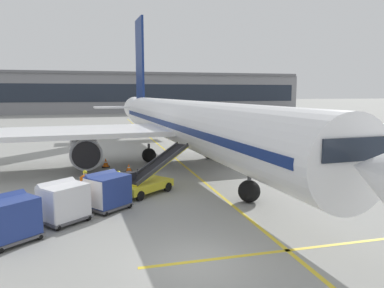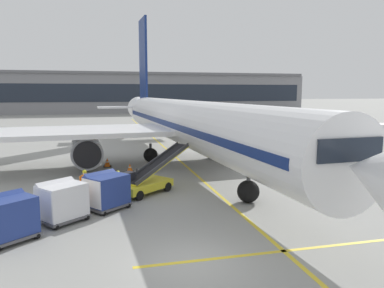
{
  "view_description": "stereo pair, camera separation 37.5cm",
  "coord_description": "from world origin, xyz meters",
  "px_view_note": "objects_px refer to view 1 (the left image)",
  "views": [
    {
      "loc": [
        -3.27,
        -11.87,
        5.94
      ],
      "look_at": [
        2.54,
        10.34,
        2.73
      ],
      "focal_mm": 34.44,
      "sensor_mm": 36.0,
      "label": 1
    },
    {
      "loc": [
        -2.9,
        -11.96,
        5.94
      ],
      "look_at": [
        2.54,
        10.34,
        2.73
      ],
      "focal_mm": 34.44,
      "sensor_mm": 36.0,
      "label": 2
    }
  ],
  "objects_px": {
    "baggage_cart_lead": "(107,190)",
    "ground_crew_wingwalker": "(79,197)",
    "parked_airplane": "(183,123)",
    "ground_crew_by_carts": "(111,182)",
    "safety_cone_engine_keepout": "(129,168)",
    "belt_loader": "(148,179)",
    "baggage_cart_third": "(9,218)",
    "safety_cone_wingtip": "(106,163)",
    "ground_crew_marshaller": "(85,184)",
    "ground_crew_by_loader": "(119,184)",
    "baggage_cart_second": "(63,201)"
  },
  "relations": [
    {
      "from": "parked_airplane",
      "to": "safety_cone_engine_keepout",
      "type": "height_order",
      "value": "parked_airplane"
    },
    {
      "from": "ground_crew_by_loader",
      "to": "safety_cone_wingtip",
      "type": "relative_size",
      "value": 2.44
    },
    {
      "from": "belt_loader",
      "to": "ground_crew_marshaller",
      "type": "relative_size",
      "value": 2.87
    },
    {
      "from": "parked_airplane",
      "to": "ground_crew_wingwalker",
      "type": "relative_size",
      "value": 27.2
    },
    {
      "from": "baggage_cart_third",
      "to": "ground_crew_marshaller",
      "type": "bearing_deg",
      "value": 61.04
    },
    {
      "from": "ground_crew_by_carts",
      "to": "safety_cone_engine_keepout",
      "type": "distance_m",
      "value": 7.26
    },
    {
      "from": "parked_airplane",
      "to": "ground_crew_wingwalker",
      "type": "height_order",
      "value": "parked_airplane"
    },
    {
      "from": "ground_crew_by_carts",
      "to": "safety_cone_wingtip",
      "type": "bearing_deg",
      "value": 90.2
    },
    {
      "from": "belt_loader",
      "to": "baggage_cart_second",
      "type": "bearing_deg",
      "value": -137.72
    },
    {
      "from": "baggage_cart_second",
      "to": "ground_crew_by_loader",
      "type": "distance_m",
      "value": 3.71
    },
    {
      "from": "parked_airplane",
      "to": "safety_cone_engine_keepout",
      "type": "bearing_deg",
      "value": -150.42
    },
    {
      "from": "baggage_cart_lead",
      "to": "baggage_cart_third",
      "type": "relative_size",
      "value": 1.0
    },
    {
      "from": "baggage_cart_lead",
      "to": "ground_crew_wingwalker",
      "type": "xyz_separation_m",
      "value": [
        -1.34,
        -0.8,
        -0.0
      ]
    },
    {
      "from": "baggage_cart_third",
      "to": "ground_crew_by_loader",
      "type": "relative_size",
      "value": 1.51
    },
    {
      "from": "ground_crew_by_carts",
      "to": "baggage_cart_third",
      "type": "bearing_deg",
      "value": -129.57
    },
    {
      "from": "parked_airplane",
      "to": "ground_crew_by_carts",
      "type": "xyz_separation_m",
      "value": [
        -6.48,
        -9.81,
        -2.41
      ]
    },
    {
      "from": "ground_crew_by_carts",
      "to": "safety_cone_wingtip",
      "type": "height_order",
      "value": "ground_crew_by_carts"
    },
    {
      "from": "ground_crew_by_carts",
      "to": "ground_crew_marshaller",
      "type": "bearing_deg",
      "value": 178.58
    },
    {
      "from": "ground_crew_by_loader",
      "to": "ground_crew_marshaller",
      "type": "bearing_deg",
      "value": 160.69
    },
    {
      "from": "ground_crew_marshaller",
      "to": "ground_crew_wingwalker",
      "type": "relative_size",
      "value": 1.0
    },
    {
      "from": "ground_crew_wingwalker",
      "to": "parked_airplane",
      "type": "bearing_deg",
      "value": 56.92
    },
    {
      "from": "baggage_cart_third",
      "to": "ground_crew_wingwalker",
      "type": "xyz_separation_m",
      "value": [
        2.57,
        2.47,
        -0.0
      ]
    },
    {
      "from": "baggage_cart_third",
      "to": "safety_cone_wingtip",
      "type": "distance_m",
      "value": 14.98
    },
    {
      "from": "baggage_cart_second",
      "to": "baggage_cart_third",
      "type": "xyz_separation_m",
      "value": [
        -1.88,
        -1.85,
        0.0
      ]
    },
    {
      "from": "parked_airplane",
      "to": "safety_cone_engine_keepout",
      "type": "distance_m",
      "value": 6.41
    },
    {
      "from": "baggage_cart_third",
      "to": "ground_crew_marshaller",
      "type": "relative_size",
      "value": 1.51
    },
    {
      "from": "parked_airplane",
      "to": "ground_crew_wingwalker",
      "type": "xyz_separation_m",
      "value": [
        -8.05,
        -12.35,
        -2.41
      ]
    },
    {
      "from": "safety_cone_engine_keepout",
      "to": "safety_cone_wingtip",
      "type": "distance_m",
      "value": 2.86
    },
    {
      "from": "safety_cone_wingtip",
      "to": "safety_cone_engine_keepout",
      "type": "bearing_deg",
      "value": -55.14
    },
    {
      "from": "baggage_cart_third",
      "to": "ground_crew_by_loader",
      "type": "xyz_separation_m",
      "value": [
        4.56,
        4.42,
        -0.0
      ]
    },
    {
      "from": "belt_loader",
      "to": "ground_crew_wingwalker",
      "type": "bearing_deg",
      "value": -137.66
    },
    {
      "from": "parked_airplane",
      "to": "baggage_cart_lead",
      "type": "height_order",
      "value": "parked_airplane"
    },
    {
      "from": "ground_crew_marshaller",
      "to": "ground_crew_wingwalker",
      "type": "xyz_separation_m",
      "value": [
        -0.22,
        -2.58,
        0.0
      ]
    },
    {
      "from": "ground_crew_by_loader",
      "to": "ground_crew_by_carts",
      "type": "height_order",
      "value": "same"
    },
    {
      "from": "ground_crew_by_loader",
      "to": "ground_crew_by_carts",
      "type": "xyz_separation_m",
      "value": [
        -0.42,
        0.59,
        0.0
      ]
    },
    {
      "from": "belt_loader",
      "to": "ground_crew_wingwalker",
      "type": "relative_size",
      "value": 2.87
    },
    {
      "from": "baggage_cart_lead",
      "to": "ground_crew_by_carts",
      "type": "xyz_separation_m",
      "value": [
        0.23,
        1.74,
        -0.0
      ]
    },
    {
      "from": "safety_cone_wingtip",
      "to": "baggage_cart_second",
      "type": "bearing_deg",
      "value": -100.05
    },
    {
      "from": "baggage_cart_second",
      "to": "ground_crew_marshaller",
      "type": "xyz_separation_m",
      "value": [
        0.91,
        3.19,
        -0.0
      ]
    },
    {
      "from": "parked_airplane",
      "to": "baggage_cart_third",
      "type": "relative_size",
      "value": 18.05
    },
    {
      "from": "belt_loader",
      "to": "baggage_cart_lead",
      "type": "bearing_deg",
      "value": -132.75
    },
    {
      "from": "safety_cone_engine_keepout",
      "to": "safety_cone_wingtip",
      "type": "xyz_separation_m",
      "value": [
        -1.63,
        2.35,
        0.04
      ]
    },
    {
      "from": "baggage_cart_lead",
      "to": "ground_crew_wingwalker",
      "type": "distance_m",
      "value": 1.56
    },
    {
      "from": "baggage_cart_second",
      "to": "baggage_cart_third",
      "type": "bearing_deg",
      "value": -135.57
    },
    {
      "from": "parked_airplane",
      "to": "ground_crew_wingwalker",
      "type": "distance_m",
      "value": 14.94
    },
    {
      "from": "baggage_cart_third",
      "to": "belt_loader",
      "type": "bearing_deg",
      "value": 42.94
    },
    {
      "from": "belt_loader",
      "to": "baggage_cart_third",
      "type": "height_order",
      "value": "belt_loader"
    },
    {
      "from": "belt_loader",
      "to": "ground_crew_by_loader",
      "type": "height_order",
      "value": "belt_loader"
    },
    {
      "from": "baggage_cart_lead",
      "to": "ground_crew_by_carts",
      "type": "height_order",
      "value": "baggage_cart_lead"
    },
    {
      "from": "baggage_cart_lead",
      "to": "baggage_cart_second",
      "type": "height_order",
      "value": "same"
    }
  ]
}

